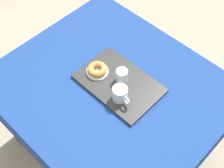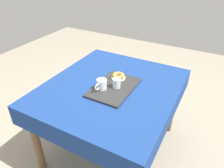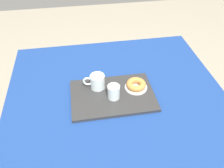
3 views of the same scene
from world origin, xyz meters
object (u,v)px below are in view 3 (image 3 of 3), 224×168
(dining_table, at_px, (116,103))
(sugar_donut_left, at_px, (136,84))
(donut_plate_left, at_px, (136,87))
(tea_mug_left, at_px, (97,82))
(water_glass_near, at_px, (114,92))
(serving_tray, at_px, (113,95))

(dining_table, xyz_separation_m, sugar_donut_left, (-0.11, 0.01, 0.14))
(dining_table, height_order, donut_plate_left, donut_plate_left)
(tea_mug_left, height_order, water_glass_near, tea_mug_left)
(dining_table, relative_size, donut_plate_left, 9.66)
(dining_table, relative_size, water_glass_near, 15.37)
(dining_table, xyz_separation_m, serving_tray, (0.02, 0.04, 0.11))
(dining_table, xyz_separation_m, tea_mug_left, (0.10, -0.03, 0.15))
(dining_table, distance_m, serving_tray, 0.12)
(serving_tray, relative_size, donut_plate_left, 3.62)
(serving_tray, bearing_deg, dining_table, -122.49)
(dining_table, height_order, sugar_donut_left, sugar_donut_left)
(water_glass_near, relative_size, donut_plate_left, 0.63)
(tea_mug_left, height_order, sugar_donut_left, tea_mug_left)
(tea_mug_left, bearing_deg, donut_plate_left, 169.26)
(dining_table, bearing_deg, donut_plate_left, 176.28)
(donut_plate_left, bearing_deg, sugar_donut_left, 90.00)
(sugar_donut_left, bearing_deg, water_glass_near, 21.46)
(serving_tray, bearing_deg, sugar_donut_left, -167.19)
(donut_plate_left, distance_m, sugar_donut_left, 0.02)
(dining_table, bearing_deg, water_glass_near, 69.45)
(water_glass_near, bearing_deg, serving_tray, -85.21)
(water_glass_near, bearing_deg, sugar_donut_left, -158.54)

